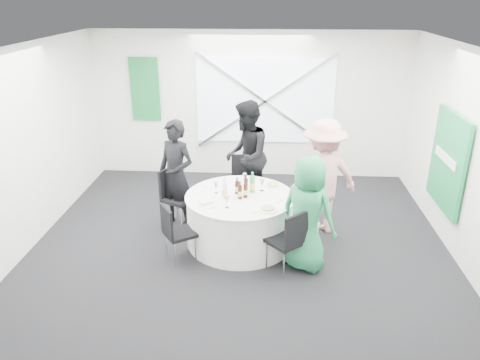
# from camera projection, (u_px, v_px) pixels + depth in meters

# --- Properties ---
(floor) EXTENTS (6.00, 6.00, 0.00)m
(floor) POSITION_uv_depth(u_px,v_px,m) (239.00, 249.00, 6.72)
(floor) COLOR black
(floor) RESTS_ON ground
(ceiling) EXTENTS (6.00, 6.00, 0.00)m
(ceiling) POSITION_uv_depth(u_px,v_px,m) (239.00, 49.00, 5.66)
(ceiling) COLOR silver
(ceiling) RESTS_ON wall_back
(wall_back) EXTENTS (6.00, 0.00, 6.00)m
(wall_back) POSITION_uv_depth(u_px,v_px,m) (249.00, 106.00, 8.96)
(wall_back) COLOR silver
(wall_back) RESTS_ON floor
(wall_front) EXTENTS (6.00, 0.00, 6.00)m
(wall_front) POSITION_uv_depth(u_px,v_px,m) (212.00, 295.00, 3.42)
(wall_front) COLOR silver
(wall_front) RESTS_ON floor
(wall_left) EXTENTS (0.00, 6.00, 6.00)m
(wall_left) POSITION_uv_depth(u_px,v_px,m) (20.00, 153.00, 6.37)
(wall_left) COLOR silver
(wall_left) RESTS_ON floor
(wall_right) EXTENTS (0.00, 6.00, 6.00)m
(wall_right) POSITION_uv_depth(u_px,v_px,m) (471.00, 163.00, 6.02)
(wall_right) COLOR silver
(wall_right) RESTS_ON floor
(window_panel) EXTENTS (2.60, 0.03, 1.60)m
(window_panel) POSITION_uv_depth(u_px,v_px,m) (265.00, 101.00, 8.87)
(window_panel) COLOR white
(window_panel) RESTS_ON wall_back
(window_brace_a) EXTENTS (2.63, 0.05, 1.84)m
(window_brace_a) POSITION_uv_depth(u_px,v_px,m) (265.00, 102.00, 8.83)
(window_brace_a) COLOR silver
(window_brace_a) RESTS_ON window_panel
(window_brace_b) EXTENTS (2.63, 0.05, 1.84)m
(window_brace_b) POSITION_uv_depth(u_px,v_px,m) (265.00, 102.00, 8.83)
(window_brace_b) COLOR silver
(window_brace_b) RESTS_ON window_panel
(green_banner) EXTENTS (0.55, 0.04, 1.20)m
(green_banner) POSITION_uv_depth(u_px,v_px,m) (145.00, 89.00, 8.92)
(green_banner) COLOR #13632F
(green_banner) RESTS_ON wall_back
(green_sign) EXTENTS (0.05, 1.20, 1.40)m
(green_sign) POSITION_uv_depth(u_px,v_px,m) (448.00, 161.00, 6.65)
(green_sign) COLOR #198B42
(green_sign) RESTS_ON wall_right
(banquet_table) EXTENTS (1.56, 1.56, 0.76)m
(banquet_table) POSITION_uv_depth(u_px,v_px,m) (240.00, 220.00, 6.76)
(banquet_table) COLOR white
(banquet_table) RESTS_ON floor
(chair_back) EXTENTS (0.43, 0.44, 0.94)m
(chair_back) POSITION_uv_depth(u_px,v_px,m) (243.00, 179.00, 7.75)
(chair_back) COLOR black
(chair_back) RESTS_ON floor
(chair_back_left) EXTENTS (0.56, 0.56, 0.91)m
(chair_back_left) POSITION_uv_depth(u_px,v_px,m) (174.00, 193.00, 7.28)
(chair_back_left) COLOR black
(chair_back_left) RESTS_ON floor
(chair_back_right) EXTENTS (0.57, 0.57, 0.97)m
(chair_back_right) POSITION_uv_depth(u_px,v_px,m) (305.00, 199.00, 6.98)
(chair_back_right) COLOR black
(chair_back_right) RESTS_ON floor
(chair_front_right) EXTENTS (0.58, 0.58, 0.90)m
(chair_front_right) POSITION_uv_depth(u_px,v_px,m) (290.00, 238.00, 5.98)
(chair_front_right) COLOR black
(chair_front_right) RESTS_ON floor
(chair_front_left) EXTENTS (0.53, 0.53, 0.84)m
(chair_front_left) POSITION_uv_depth(u_px,v_px,m) (175.00, 230.00, 6.26)
(chair_front_left) COLOR black
(chair_front_left) RESTS_ON floor
(person_man_back_left) EXTENTS (0.74, 0.64, 1.70)m
(person_man_back_left) POSITION_uv_depth(u_px,v_px,m) (176.00, 175.00, 7.12)
(person_man_back_left) COLOR black
(person_man_back_left) RESTS_ON floor
(person_man_back) EXTENTS (0.51, 0.90, 1.84)m
(person_man_back) POSITION_uv_depth(u_px,v_px,m) (246.00, 156.00, 7.71)
(person_man_back) COLOR black
(person_man_back) RESTS_ON floor
(person_woman_pink) EXTENTS (1.26, 0.90, 1.77)m
(person_woman_pink) POSITION_uv_depth(u_px,v_px,m) (323.00, 177.00, 6.92)
(person_woman_pink) COLOR pink
(person_woman_pink) RESTS_ON floor
(person_woman_green) EXTENTS (0.91, 0.83, 1.57)m
(person_woman_green) POSITION_uv_depth(u_px,v_px,m) (308.00, 214.00, 6.03)
(person_woman_green) COLOR #258A53
(person_woman_green) RESTS_ON floor
(plate_back) EXTENTS (0.28, 0.28, 0.01)m
(plate_back) POSITION_uv_depth(u_px,v_px,m) (238.00, 181.00, 7.09)
(plate_back) COLOR white
(plate_back) RESTS_ON banquet_table
(plate_back_left) EXTENTS (0.29, 0.29, 0.01)m
(plate_back_left) POSITION_uv_depth(u_px,v_px,m) (212.00, 184.00, 6.98)
(plate_back_left) COLOR white
(plate_back_left) RESTS_ON banquet_table
(plate_back_right) EXTENTS (0.26, 0.26, 0.04)m
(plate_back_right) POSITION_uv_depth(u_px,v_px,m) (273.00, 185.00, 6.93)
(plate_back_right) COLOR white
(plate_back_right) RESTS_ON banquet_table
(plate_front_right) EXTENTS (0.27, 0.27, 0.04)m
(plate_front_right) POSITION_uv_depth(u_px,v_px,m) (268.00, 209.00, 6.19)
(plate_front_right) COLOR white
(plate_front_right) RESTS_ON banquet_table
(plate_front_left) EXTENTS (0.27, 0.27, 0.01)m
(plate_front_left) POSITION_uv_depth(u_px,v_px,m) (208.00, 204.00, 6.35)
(plate_front_left) COLOR white
(plate_front_left) RESTS_ON banquet_table
(napkin) EXTENTS (0.19, 0.18, 0.05)m
(napkin) POSITION_uv_depth(u_px,v_px,m) (206.00, 202.00, 6.34)
(napkin) COLOR white
(napkin) RESTS_ON plate_front_left
(beer_bottle_a) EXTENTS (0.06, 0.06, 0.25)m
(beer_bottle_a) POSITION_uv_depth(u_px,v_px,m) (237.00, 188.00, 6.65)
(beer_bottle_a) COLOR #3D1A0B
(beer_bottle_a) RESTS_ON banquet_table
(beer_bottle_b) EXTENTS (0.06, 0.06, 0.26)m
(beer_bottle_b) POSITION_uv_depth(u_px,v_px,m) (246.00, 186.00, 6.70)
(beer_bottle_b) COLOR #3D1A0B
(beer_bottle_b) RESTS_ON banquet_table
(beer_bottle_c) EXTENTS (0.06, 0.06, 0.26)m
(beer_bottle_c) POSITION_uv_depth(u_px,v_px,m) (246.00, 191.00, 6.53)
(beer_bottle_c) COLOR #3D1A0B
(beer_bottle_c) RESTS_ON banquet_table
(beer_bottle_d) EXTENTS (0.06, 0.06, 0.26)m
(beer_bottle_d) POSITION_uv_depth(u_px,v_px,m) (240.00, 192.00, 6.49)
(beer_bottle_d) COLOR #3D1A0B
(beer_bottle_d) RESTS_ON banquet_table
(green_water_bottle) EXTENTS (0.08, 0.08, 0.31)m
(green_water_bottle) POSITION_uv_depth(u_px,v_px,m) (252.00, 184.00, 6.69)
(green_water_bottle) COLOR green
(green_water_bottle) RESTS_ON banquet_table
(clear_water_bottle) EXTENTS (0.08, 0.08, 0.29)m
(clear_water_bottle) POSITION_uv_depth(u_px,v_px,m) (225.00, 190.00, 6.50)
(clear_water_bottle) COLOR white
(clear_water_bottle) RESTS_ON banquet_table
(wine_glass_a) EXTENTS (0.07, 0.07, 0.17)m
(wine_glass_a) POSITION_uv_depth(u_px,v_px,m) (262.00, 183.00, 6.74)
(wine_glass_a) COLOR white
(wine_glass_a) RESTS_ON banquet_table
(wine_glass_b) EXTENTS (0.07, 0.07, 0.17)m
(wine_glass_b) POSITION_uv_depth(u_px,v_px,m) (216.00, 185.00, 6.66)
(wine_glass_b) COLOR white
(wine_glass_b) RESTS_ON banquet_table
(wine_glass_c) EXTENTS (0.07, 0.07, 0.17)m
(wine_glass_c) POSITION_uv_depth(u_px,v_px,m) (245.00, 176.00, 6.97)
(wine_glass_c) COLOR white
(wine_glass_c) RESTS_ON banquet_table
(wine_glass_d) EXTENTS (0.07, 0.07, 0.17)m
(wine_glass_d) POSITION_uv_depth(u_px,v_px,m) (227.00, 199.00, 6.21)
(wine_glass_d) COLOR white
(wine_glass_d) RESTS_ON banquet_table
(fork_a) EXTENTS (0.12, 0.12, 0.01)m
(fork_a) POSITION_uv_depth(u_px,v_px,m) (202.00, 202.00, 6.40)
(fork_a) COLOR silver
(fork_a) RESTS_ON banquet_table
(knife_a) EXTENTS (0.10, 0.13, 0.01)m
(knife_a) POSITION_uv_depth(u_px,v_px,m) (212.00, 209.00, 6.21)
(knife_a) COLOR silver
(knife_a) RESTS_ON banquet_table
(fork_b) EXTENTS (0.08, 0.14, 0.01)m
(fork_b) POSITION_uv_depth(u_px,v_px,m) (213.00, 184.00, 7.00)
(fork_b) COLOR silver
(fork_b) RESTS_ON banquet_table
(knife_b) EXTENTS (0.08, 0.14, 0.01)m
(knife_b) POSITION_uv_depth(u_px,v_px,m) (201.00, 192.00, 6.74)
(knife_b) COLOR silver
(knife_b) RESTS_ON banquet_table
(fork_c) EXTENTS (0.12, 0.12, 0.01)m
(fork_c) POSITION_uv_depth(u_px,v_px,m) (258.00, 212.00, 6.13)
(fork_c) COLOR silver
(fork_c) RESTS_ON banquet_table
(knife_c) EXTENTS (0.10, 0.13, 0.01)m
(knife_c) POSITION_uv_depth(u_px,v_px,m) (279.00, 202.00, 6.43)
(knife_c) COLOR silver
(knife_c) RESTS_ON banquet_table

